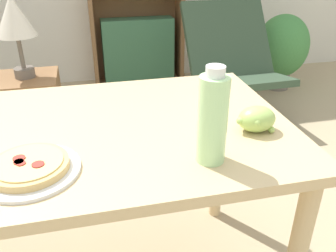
{
  "coord_description": "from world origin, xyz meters",
  "views": [
    {
      "loc": [
        -0.1,
        -0.99,
        1.3
      ],
      "look_at": [
        0.11,
        -0.11,
        0.82
      ],
      "focal_mm": 38.0,
      "sensor_mm": 36.0,
      "label": 1
    }
  ],
  "objects_px": {
    "lounge_chair_far": "(233,84)",
    "side_table": "(35,125)",
    "grape_bunch": "(257,119)",
    "bookshelf": "(136,2)",
    "potted_plant_floor": "(282,49)",
    "table_lamp": "(14,20)",
    "drink_bottle": "(212,119)",
    "pizza_on_plate": "(29,168)"
  },
  "relations": [
    {
      "from": "lounge_chair_far",
      "to": "side_table",
      "type": "xyz_separation_m",
      "value": [
        -1.45,
        -0.42,
        0.02
      ]
    },
    {
      "from": "pizza_on_plate",
      "to": "bookshelf",
      "type": "relative_size",
      "value": 0.15
    },
    {
      "from": "lounge_chair_far",
      "to": "pizza_on_plate",
      "type": "bearing_deg",
      "value": -129.82
    },
    {
      "from": "bookshelf",
      "to": "potted_plant_floor",
      "type": "xyz_separation_m",
      "value": [
        1.3,
        -0.47,
        -0.4
      ]
    },
    {
      "from": "bookshelf",
      "to": "potted_plant_floor",
      "type": "relative_size",
      "value": 2.45
    },
    {
      "from": "potted_plant_floor",
      "to": "bookshelf",
      "type": "bearing_deg",
      "value": 160.01
    },
    {
      "from": "grape_bunch",
      "to": "side_table",
      "type": "relative_size",
      "value": 0.21
    },
    {
      "from": "table_lamp",
      "to": "potted_plant_floor",
      "type": "xyz_separation_m",
      "value": [
        2.15,
        0.94,
        -0.54
      ]
    },
    {
      "from": "grape_bunch",
      "to": "bookshelf",
      "type": "height_order",
      "value": "bookshelf"
    },
    {
      "from": "bookshelf",
      "to": "side_table",
      "type": "xyz_separation_m",
      "value": [
        -0.85,
        -1.42,
        -0.48
      ]
    },
    {
      "from": "drink_bottle",
      "to": "table_lamp",
      "type": "height_order",
      "value": "table_lamp"
    },
    {
      "from": "bookshelf",
      "to": "potted_plant_floor",
      "type": "distance_m",
      "value": 1.44
    },
    {
      "from": "table_lamp",
      "to": "potted_plant_floor",
      "type": "distance_m",
      "value": 2.41
    },
    {
      "from": "pizza_on_plate",
      "to": "bookshelf",
      "type": "xyz_separation_m",
      "value": [
        0.67,
        2.63,
        0.01
      ]
    },
    {
      "from": "grape_bunch",
      "to": "side_table",
      "type": "xyz_separation_m",
      "value": [
        -0.85,
        1.13,
        -0.5
      ]
    },
    {
      "from": "pizza_on_plate",
      "to": "table_lamp",
      "type": "distance_m",
      "value": 1.23
    },
    {
      "from": "pizza_on_plate",
      "to": "lounge_chair_far",
      "type": "distance_m",
      "value": 2.13
    },
    {
      "from": "grape_bunch",
      "to": "table_lamp",
      "type": "relative_size",
      "value": 0.29
    },
    {
      "from": "drink_bottle",
      "to": "bookshelf",
      "type": "relative_size",
      "value": 0.15
    },
    {
      "from": "pizza_on_plate",
      "to": "table_lamp",
      "type": "height_order",
      "value": "table_lamp"
    },
    {
      "from": "pizza_on_plate",
      "to": "bookshelf",
      "type": "bearing_deg",
      "value": 75.71
    },
    {
      "from": "bookshelf",
      "to": "drink_bottle",
      "type": "bearing_deg",
      "value": -94.13
    },
    {
      "from": "lounge_chair_far",
      "to": "bookshelf",
      "type": "bearing_deg",
      "value": 119.35
    },
    {
      "from": "grape_bunch",
      "to": "potted_plant_floor",
      "type": "bearing_deg",
      "value": 57.98
    },
    {
      "from": "grape_bunch",
      "to": "table_lamp",
      "type": "bearing_deg",
      "value": 126.85
    },
    {
      "from": "bookshelf",
      "to": "table_lamp",
      "type": "distance_m",
      "value": 1.66
    },
    {
      "from": "drink_bottle",
      "to": "side_table",
      "type": "relative_size",
      "value": 0.44
    },
    {
      "from": "grape_bunch",
      "to": "drink_bottle",
      "type": "relative_size",
      "value": 0.48
    },
    {
      "from": "grape_bunch",
      "to": "drink_bottle",
      "type": "distance_m",
      "value": 0.25
    },
    {
      "from": "drink_bottle",
      "to": "lounge_chair_far",
      "type": "height_order",
      "value": "drink_bottle"
    },
    {
      "from": "drink_bottle",
      "to": "bookshelf",
      "type": "bearing_deg",
      "value": 85.87
    },
    {
      "from": "pizza_on_plate",
      "to": "side_table",
      "type": "distance_m",
      "value": 1.31
    },
    {
      "from": "lounge_chair_far",
      "to": "table_lamp",
      "type": "distance_m",
      "value": 1.64
    },
    {
      "from": "pizza_on_plate",
      "to": "potted_plant_floor",
      "type": "height_order",
      "value": "pizza_on_plate"
    },
    {
      "from": "potted_plant_floor",
      "to": "grape_bunch",
      "type": "bearing_deg",
      "value": -122.02
    },
    {
      "from": "grape_bunch",
      "to": "side_table",
      "type": "height_order",
      "value": "grape_bunch"
    },
    {
      "from": "bookshelf",
      "to": "pizza_on_plate",
      "type": "bearing_deg",
      "value": -104.29
    },
    {
      "from": "drink_bottle",
      "to": "potted_plant_floor",
      "type": "height_order",
      "value": "drink_bottle"
    },
    {
      "from": "side_table",
      "to": "table_lamp",
      "type": "bearing_deg",
      "value": 0.0
    },
    {
      "from": "drink_bottle",
      "to": "side_table",
      "type": "xyz_separation_m",
      "value": [
        -0.65,
        1.26,
        -0.58
      ]
    },
    {
      "from": "pizza_on_plate",
      "to": "grape_bunch",
      "type": "xyz_separation_m",
      "value": [
        0.67,
        0.08,
        0.03
      ]
    },
    {
      "from": "grape_bunch",
      "to": "drink_bottle",
      "type": "height_order",
      "value": "drink_bottle"
    }
  ]
}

